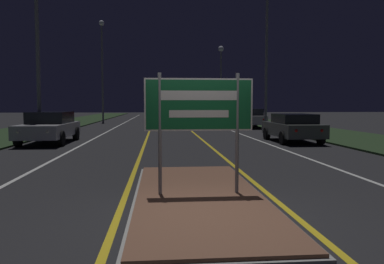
# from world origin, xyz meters

# --- Properties ---
(ground_plane) EXTENTS (160.00, 160.00, 0.00)m
(ground_plane) POSITION_xyz_m (0.00, 0.00, 0.00)
(ground_plane) COLOR #232326
(median_island) EXTENTS (2.47, 6.23, 0.10)m
(median_island) POSITION_xyz_m (0.00, 1.26, 0.04)
(median_island) COLOR #999993
(median_island) RESTS_ON ground_plane
(verge_left) EXTENTS (5.00, 100.00, 0.08)m
(verge_left) POSITION_xyz_m (-9.50, 20.00, 0.04)
(verge_left) COLOR #23381E
(verge_left) RESTS_ON ground_plane
(verge_right) EXTENTS (5.00, 100.00, 0.08)m
(verge_right) POSITION_xyz_m (9.50, 20.00, 0.04)
(verge_right) COLOR #23381E
(verge_right) RESTS_ON ground_plane
(centre_line_yellow_left) EXTENTS (0.12, 70.00, 0.01)m
(centre_line_yellow_left) POSITION_xyz_m (-1.43, 25.00, 0.00)
(centre_line_yellow_left) COLOR gold
(centre_line_yellow_left) RESTS_ON ground_plane
(centre_line_yellow_right) EXTENTS (0.12, 70.00, 0.01)m
(centre_line_yellow_right) POSITION_xyz_m (1.43, 25.00, 0.00)
(centre_line_yellow_right) COLOR gold
(centre_line_yellow_right) RESTS_ON ground_plane
(lane_line_white_left) EXTENTS (0.12, 70.00, 0.01)m
(lane_line_white_left) POSITION_xyz_m (-4.20, 25.00, 0.00)
(lane_line_white_left) COLOR silver
(lane_line_white_left) RESTS_ON ground_plane
(lane_line_white_right) EXTENTS (0.12, 70.00, 0.01)m
(lane_line_white_right) POSITION_xyz_m (4.20, 25.00, 0.00)
(lane_line_white_right) COLOR silver
(lane_line_white_right) RESTS_ON ground_plane
(edge_line_white_left) EXTENTS (0.10, 70.00, 0.01)m
(edge_line_white_left) POSITION_xyz_m (-7.20, 25.00, 0.00)
(edge_line_white_left) COLOR silver
(edge_line_white_left) RESTS_ON ground_plane
(edge_line_white_right) EXTENTS (0.10, 70.00, 0.01)m
(edge_line_white_right) POSITION_xyz_m (7.20, 25.00, 0.00)
(edge_line_white_right) COLOR silver
(edge_line_white_right) RESTS_ON ground_plane
(highway_sign) EXTENTS (2.06, 0.07, 2.30)m
(highway_sign) POSITION_xyz_m (0.00, 1.26, 1.71)
(highway_sign) COLOR gray
(highway_sign) RESTS_ON median_island
(streetlight_left_near) EXTENTS (0.50, 0.50, 8.72)m
(streetlight_left_near) POSITION_xyz_m (-6.49, 12.76, 5.50)
(streetlight_left_near) COLOR gray
(streetlight_left_near) RESTS_ON ground_plane
(streetlight_left_far) EXTENTS (0.53, 0.53, 10.17)m
(streetlight_left_far) POSITION_xyz_m (-6.44, 32.79, 6.48)
(streetlight_left_far) COLOR gray
(streetlight_left_far) RESTS_ON ground_plane
(streetlight_right_near) EXTENTS (0.54, 0.54, 11.25)m
(streetlight_right_near) POSITION_xyz_m (6.60, 19.63, 7.15)
(streetlight_right_near) COLOR gray
(streetlight_right_near) RESTS_ON ground_plane
(streetlight_right_far) EXTENTS (0.64, 0.64, 8.64)m
(streetlight_right_far) POSITION_xyz_m (6.49, 38.08, 6.17)
(streetlight_right_far) COLOR gray
(streetlight_right_far) RESTS_ON ground_plane
(car_receding_0) EXTENTS (1.96, 4.19, 1.36)m
(car_receding_0) POSITION_xyz_m (5.63, 11.65, 0.72)
(car_receding_0) COLOR #4C514C
(car_receding_0) RESTS_ON ground_plane
(car_receding_1) EXTENTS (1.97, 4.28, 1.48)m
(car_receding_1) POSITION_xyz_m (6.10, 22.41, 0.78)
(car_receding_1) COLOR #B7B7BC
(car_receding_1) RESTS_ON ground_plane
(car_receding_2) EXTENTS (1.91, 4.66, 1.49)m
(car_receding_2) POSITION_xyz_m (2.36, 34.44, 0.78)
(car_receding_2) COLOR #B7B7BC
(car_receding_2) RESTS_ON ground_plane
(car_receding_3) EXTENTS (1.94, 4.07, 1.41)m
(car_receding_3) POSITION_xyz_m (2.73, 46.84, 0.74)
(car_receding_3) COLOR maroon
(car_receding_3) RESTS_ON ground_plane
(car_approaching_0) EXTENTS (2.02, 4.69, 1.46)m
(car_approaching_0) POSITION_xyz_m (-5.87, 12.18, 0.77)
(car_approaching_0) COLOR #B7B7BC
(car_approaching_0) RESTS_ON ground_plane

